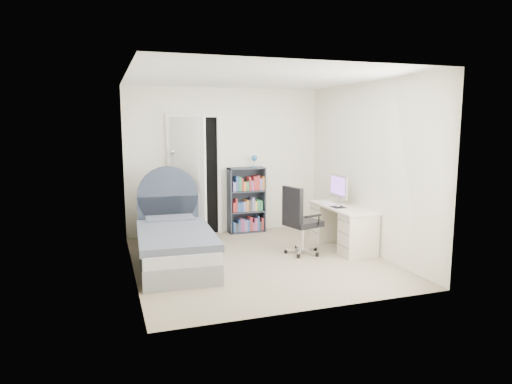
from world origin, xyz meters
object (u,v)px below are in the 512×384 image
object	(u,v)px
bookcase	(247,202)
desk	(342,225)
floor_lamp	(172,202)
office_chair	(299,217)
bed	(175,243)
nightstand	(149,219)

from	to	relation	value
bookcase	desk	bearing A→B (deg)	-52.60
floor_lamp	bookcase	world-z (taller)	floor_lamp
office_chair	bed	bearing A→B (deg)	174.34
bed	desk	distance (m)	2.57
nightstand	floor_lamp	bearing A→B (deg)	31.22
bed	office_chair	bearing A→B (deg)	-5.66
nightstand	desk	size ratio (longest dim) A/B	0.44
nightstand	bookcase	bearing A→B (deg)	7.38
nightstand	office_chair	size ratio (longest dim) A/B	0.58
floor_lamp	desk	bearing A→B (deg)	-30.99
bed	floor_lamp	size ratio (longest dim) A/B	1.40
floor_lamp	office_chair	bearing A→B (deg)	-44.90
bed	nightstand	bearing A→B (deg)	100.77
nightstand	office_chair	bearing A→B (deg)	-34.13
bookcase	desk	size ratio (longest dim) A/B	1.02
bed	nightstand	size ratio (longest dim) A/B	3.54
bookcase	bed	bearing A→B (deg)	-136.71
nightstand	floor_lamp	xyz separation A→B (m)	(0.40, 0.24, 0.22)
bookcase	office_chair	size ratio (longest dim) A/B	1.35
bed	desk	bearing A→B (deg)	-0.48
floor_lamp	office_chair	xyz separation A→B (m)	(1.60, -1.59, -0.05)
floor_lamp	desk	world-z (taller)	floor_lamp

